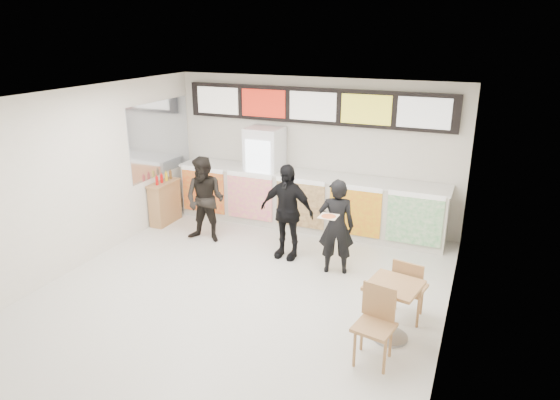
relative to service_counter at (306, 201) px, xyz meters
The scene contains 15 objects.
floor 3.15m from the service_counter, 90.00° to the right, with size 7.00×7.00×0.00m, color beige.
ceiling 3.93m from the service_counter, 90.00° to the right, with size 7.00×7.00×0.00m, color white.
wall_back 1.01m from the service_counter, 90.00° to the left, with size 6.00×6.00×0.00m, color silver.
wall_left 4.41m from the service_counter, 134.13° to the right, with size 7.00×7.00×0.00m, color silver.
wall_right 4.41m from the service_counter, 45.87° to the right, with size 7.00×7.00×0.00m, color silver.
service_counter is the anchor object (origin of this frame).
menu_board 1.90m from the service_counter, 90.00° to the left, with size 5.50×0.14×0.70m.
drinks_fridge 1.03m from the service_counter, behind, with size 0.70×0.67×2.00m.
mirror_panel 3.28m from the service_counter, 167.87° to the right, with size 0.01×2.00×1.50m, color #B2B7BF.
customer_main 2.03m from the service_counter, 56.16° to the right, with size 0.59×0.39×1.62m, color black.
customer_left 2.08m from the service_counter, 138.46° to the right, with size 0.80×0.62×1.65m, color black.
customer_mid 1.47m from the service_counter, 84.22° to the right, with size 1.00×0.42×1.71m, color black.
pizza_slice 2.47m from the service_counter, 62.14° to the right, with size 0.36×0.36×0.02m.
cafe_table 4.01m from the service_counter, 53.92° to the right, with size 0.75×1.68×0.95m.
condiment_ledge 2.96m from the service_counter, 162.40° to the right, with size 0.32×0.79×1.06m.
Camera 1 is at (3.21, -5.93, 3.89)m, focal length 32.00 mm.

